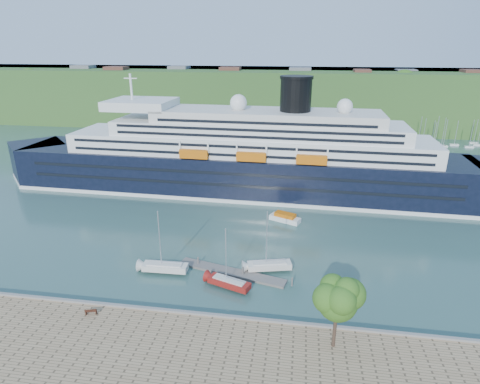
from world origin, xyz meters
The scene contains 11 objects.
ground centered at (0.00, 0.00, 0.00)m, with size 400.00×400.00×0.00m, color #2D514A.
far_hillside centered at (0.00, 145.00, 12.00)m, with size 400.00×50.00×24.00m, color #2B5522.
quay_coping centered at (0.00, -0.20, 1.15)m, with size 220.00×0.50×0.30m, color slate.
cruise_ship centered at (-3.07, 50.79, 14.14)m, with size 125.90×18.33×28.27m, color black, non-canonical shape.
park_bench centered at (-14.64, -2.29, 1.50)m, with size 1.57×0.65×1.01m, color #411E12, non-canonical shape.
promenade_tree centered at (16.96, -3.49, 6.13)m, with size 6.19×6.19×10.26m, color #275D18, non-canonical shape.
floating_pontoon centered at (1.85, 12.11, 0.20)m, with size 18.23×2.23×0.41m, color slate, non-canonical shape.
sailboat_white_near centered at (-8.74, 10.60, 5.19)m, with size 8.04×2.23×10.39m, color silver, non-canonical shape.
sailboat_red centered at (2.26, 7.88, 4.74)m, with size 7.33×2.04×9.47m, color maroon, non-canonical shape.
sailboat_white_far centered at (7.85, 13.75, 5.08)m, with size 7.87×2.19×10.16m, color silver, non-canonical shape.
tender_launch centered at (9.44, 33.84, 0.90)m, with size 6.53×2.23×1.80m, color #CB600B, non-canonical shape.
Camera 1 is at (11.81, -43.26, 35.00)m, focal length 30.00 mm.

